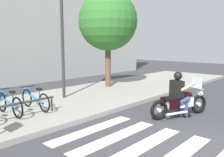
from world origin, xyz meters
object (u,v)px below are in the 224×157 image
object	(u,v)px
bicycle_3	(35,99)
tree_near_rack	(108,21)
street_lamp	(62,32)
motorcycle	(180,102)
rider	(179,91)
bicycle_2	(9,104)
bike_rack	(3,108)

from	to	relation	value
bicycle_3	tree_near_rack	distance (m)	5.63
street_lamp	motorcycle	bearing A→B (deg)	-74.93
street_lamp	tree_near_rack	world-z (taller)	tree_near_rack
rider	street_lamp	xyz separation A→B (m)	(-1.11, 4.35, 1.88)
bicycle_3	tree_near_rack	bearing A→B (deg)	13.88
motorcycle	rider	world-z (taller)	rider
motorcycle	bicycle_2	size ratio (longest dim) A/B	1.26
bicycle_3	bicycle_2	bearing A→B (deg)	-179.95
bicycle_2	bicycle_3	bearing A→B (deg)	0.05
bicycle_2	bicycle_3	world-z (taller)	bicycle_2
bicycle_3	motorcycle	bearing A→B (deg)	-51.39
bicycle_2	tree_near_rack	distance (m)	6.36
tree_near_rack	bicycle_3	bearing A→B (deg)	-166.12
bicycle_2	bicycle_3	size ratio (longest dim) A/B	1.00
street_lamp	tree_near_rack	bearing A→B (deg)	7.58
motorcycle	street_lamp	bearing A→B (deg)	105.07
bicycle_3	bike_rack	distance (m)	1.40
bicycle_2	bike_rack	world-z (taller)	bicycle_2
motorcycle	bike_rack	xyz separation A→B (m)	(-4.17, 3.06, 0.11)
motorcycle	tree_near_rack	xyz separation A→B (m)	(1.83, 4.78, 2.89)
rider	bicycle_3	distance (m)	4.57
bicycle_3	street_lamp	distance (m)	2.90
rider	tree_near_rack	size ratio (longest dim) A/B	0.30
bicycle_2	street_lamp	xyz separation A→B (m)	(2.56, 0.77, 2.20)
tree_near_rack	bike_rack	bearing A→B (deg)	-164.00
bicycle_2	bike_rack	bearing A→B (deg)	-127.68
rider	bicycle_2	xyz separation A→B (m)	(-3.67, 3.58, -0.32)
rider	bike_rack	xyz separation A→B (m)	(-4.10, 3.03, -0.26)
motorcycle	bicycle_2	world-z (taller)	motorcycle
motorcycle	street_lamp	world-z (taller)	street_lamp
bike_rack	street_lamp	bearing A→B (deg)	23.79
rider	street_lamp	size ratio (longest dim) A/B	0.32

